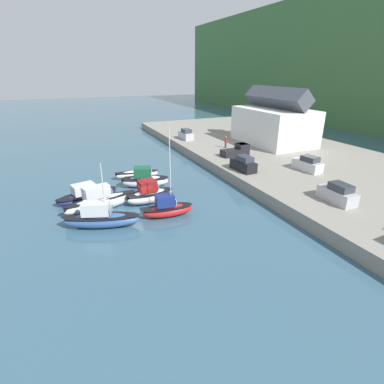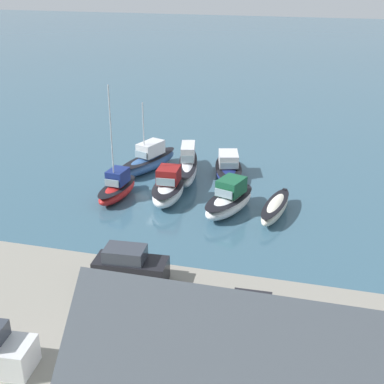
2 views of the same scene
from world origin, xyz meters
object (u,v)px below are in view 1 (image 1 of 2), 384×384
Objects in this scene: parked_car_0 at (308,164)px; moored_boat_1 at (145,180)px; moored_boat_4 at (87,194)px; parked_car_3 at (338,194)px; person_on_quay at (226,142)px; parked_car_1 at (186,135)px; moored_boat_6 at (100,218)px; moored_boat_3 at (167,208)px; moored_boat_5 at (101,201)px; pickup_truck_0 at (237,151)px; moored_boat_0 at (137,174)px; moored_boat_2 at (150,194)px; parked_car_2 at (244,164)px.

moored_boat_1 is at bearing 157.29° from parked_car_0.
moored_boat_4 is 28.92m from parked_car_3.
person_on_quay reaches higher than moored_boat_4.
parked_car_0 is 27.51m from parked_car_1.
moored_boat_6 is (7.66, 0.54, 0.25)m from moored_boat_4.
moored_boat_6 is at bearing 164.88° from parked_car_3.
moored_boat_3 is at bearing 16.76° from moored_boat_1.
moored_boat_5 is 25.58m from pickup_truck_0.
person_on_quay is at bearing 108.26° from moored_boat_5.
moored_boat_0 is 19.29m from person_on_quay.
moored_boat_2 is 2.78× the size of person_on_quay.
moored_boat_3 is 4.57× the size of person_on_quay.
parked_car_2 is at bearing 72.17° from moored_boat_0.
moored_boat_1 is 0.70× the size of moored_boat_3.
moored_boat_0 is 1.34× the size of pickup_truck_0.
moored_boat_6 reaches higher than parked_car_1.
parked_car_1 is 1.97× the size of person_on_quay.
moored_boat_0 is 1.49× the size of parked_car_2.
moored_boat_0 is at bearing -72.08° from person_on_quay.
parked_car_3 is at bearing 44.21° from moored_boat_4.
parked_car_3 is at bearing 51.27° from moored_boat_5.
pickup_truck_0 reaches higher than moored_boat_2.
parked_car_2 reaches higher than moored_boat_4.
parked_car_0 is at bearing 102.53° from moored_boat_3.
parked_car_3 reaches higher than pickup_truck_0.
parked_car_0 is (1.60, 22.88, 1.35)m from moored_boat_2.
parked_car_3 is 0.89× the size of pickup_truck_0.
person_on_quay is (-14.76, 24.65, 1.48)m from moored_boat_5.
moored_boat_0 is 9.18m from moored_boat_4.
moored_boat_6 reaches higher than pickup_truck_0.
moored_boat_5 is (-4.48, -6.36, 0.18)m from moored_boat_3.
moored_boat_3 is 2.25× the size of parked_car_0.
pickup_truck_0 is at bearing 91.21° from parked_car_3.
parked_car_3 is at bearing 53.94° from moored_boat_2.
parked_car_1 is at bearing 119.40° from moored_boat_4.
moored_boat_4 is 0.99× the size of moored_boat_6.
moored_boat_1 is 7.89m from moored_boat_4.
moored_boat_3 is at bearing 159.79° from parked_car_3.
moored_boat_0 is 3.01× the size of person_on_quay.
parked_car_0 is at bearing 13.26° from person_on_quay.
moored_boat_5 is 28.63m from parked_car_0.
moored_boat_1 is 0.79× the size of moored_boat_5.
parked_car_2 is (-6.48, 13.86, 1.48)m from moored_boat_3.
parked_car_3 is (20.34, 17.07, 1.74)m from moored_boat_0.
parked_car_2 is at bearing -92.18° from parked_car_1.
moored_boat_4 is 3.81m from moored_boat_5.
pickup_truck_0 is at bearing 121.67° from moored_boat_1.
moored_boat_5 is 26.15m from parked_car_3.
pickup_truck_0 is at bearing 100.23° from moored_boat_0.
pickup_truck_0 is at bearing 114.18° from moored_boat_2.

